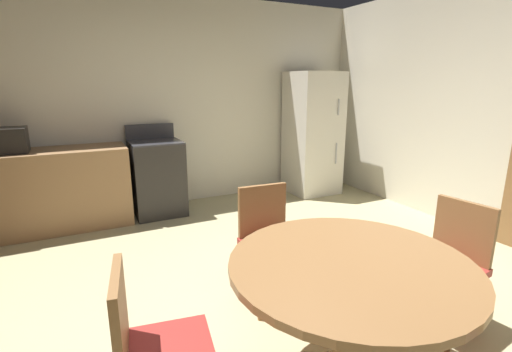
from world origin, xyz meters
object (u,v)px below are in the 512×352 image
Objects in this scene: dining_table at (349,290)px; oven_range at (157,177)px; chair_east at (451,259)px; microwave at (3,141)px; refrigerator at (313,134)px; chair_west at (151,347)px; chair_north at (268,237)px.

oven_range is at bearing 94.93° from dining_table.
oven_range is 3.36m from chair_east.
microwave is at bearing -56.01° from chair_east.
oven_range is 0.62× the size of refrigerator.
dining_table is 1.39× the size of chair_west.
chair_west is 1.29m from chair_north.
chair_east is at bearing 50.53° from chair_north.
microwave is 0.51× the size of chair_west.
dining_table is at bearing -121.94° from refrigerator.
oven_range is 1.26× the size of chair_north.
dining_table is 1.39× the size of chair_east.
chair_north is (0.34, -2.29, 0.03)m from oven_range.
chair_west and chair_north have the same top height.
chair_east is at bearing 8.38° from chair_west.
refrigerator is at bearing -0.75° from microwave.
microwave reaches higher than oven_range.
microwave is at bearing -179.87° from oven_range.
refrigerator is 2.02× the size of chair_north.
dining_table is at bearing 0.00° from chair_east.
chair_west and chair_east have the same top height.
chair_west is at bearing -8.38° from chair_east.
chair_west reaches higher than dining_table.
chair_north and chair_east have the same top height.
oven_range reaches higher than chair_east.
oven_range is at bearing 178.65° from refrigerator.
chair_west is at bearing -47.85° from chair_north.
dining_table is (0.28, -3.26, 0.14)m from oven_range.
microwave reaches higher than chair_east.
refrigerator reaches higher than dining_table.
oven_range reaches higher than chair_north.
chair_east is (-1.04, -3.08, -0.38)m from refrigerator.
chair_west is 1.00× the size of chair_north.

